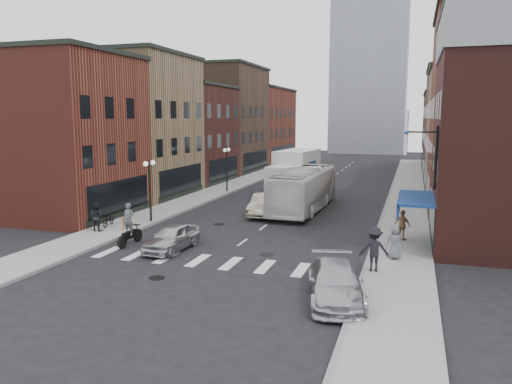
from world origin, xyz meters
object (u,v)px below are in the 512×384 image
streetlamp_near (150,179)px  ped_right_a (374,249)px  box_truck (294,174)px  curb_car (335,283)px  sedan_left_far (265,205)px  transit_bus (304,189)px  parked_bicycle (109,219)px  ped_right_c (395,242)px  streetlamp_far (227,161)px  sedan_left_near (172,237)px  ped_right_b (403,225)px  ped_left_solo (97,217)px  motorcycle_rider (129,226)px  billboard_sign (408,133)px  bike_rack (126,223)px

streetlamp_near → ped_right_a: bearing=-24.0°
box_truck → curb_car: bearing=-68.5°
streetlamp_near → sedan_left_far: streetlamp_near is taller
sedan_left_far → transit_bus: bearing=47.0°
parked_bicycle → ped_right_c: bearing=-21.6°
streetlamp_near → streetlamp_far: 14.00m
streetlamp_far → sedan_left_far: streetlamp_far is taller
box_truck → sedan_left_near: box_truck is taller
box_truck → ped_right_b: bearing=-51.9°
ped_right_b → ped_right_c: ped_right_b is taller
ped_left_solo → box_truck: bearing=-108.7°
streetlamp_near → transit_bus: size_ratio=0.36×
motorcycle_rider → transit_bus: size_ratio=0.20×
streetlamp_near → curb_car: streetlamp_near is taller
ped_right_c → transit_bus: bearing=-71.1°
billboard_sign → sedan_left_near: bearing=-169.3°
curb_car → ped_left_solo: bearing=143.1°
box_truck → transit_bus: 6.93m
ped_right_a → ped_right_c: size_ratio=1.21×
billboard_sign → curb_car: bearing=-108.6°
ped_right_c → sedan_left_far: bearing=-56.1°
bike_rack → parked_bicycle: parked_bicycle is taller
curb_car → box_truck: bearing=93.9°
ped_left_solo → motorcycle_rider: bearing=156.4°
curb_car → ped_right_b: size_ratio=2.89×
streetlamp_far → motorcycle_rider: bearing=-84.9°
billboard_sign → ped_right_c: 5.25m
ped_right_b → box_truck: bearing=-21.8°
sedan_left_far → ped_right_c: ped_right_c is taller
bike_rack → sedan_left_near: bearing=-32.9°
curb_car → motorcycle_rider: bearing=144.6°
bike_rack → curb_car: size_ratio=0.16×
sedan_left_near → ped_right_c: (11.18, 1.32, 0.28)m
ped_right_a → ped_right_b: (1.06, 6.21, -0.15)m
parked_bicycle → ped_right_b: size_ratio=1.03×
curb_car → parked_bicycle: bearing=139.2°
motorcycle_rider → billboard_sign: bearing=7.8°
motorcycle_rider → transit_bus: bearing=62.4°
curb_car → billboard_sign: bearing=58.5°
motorcycle_rider → sedan_left_near: bearing=-5.5°
billboard_sign → ped_right_a: billboard_sign is taller
streetlamp_far → parked_bicycle: 16.46m
bike_rack → box_truck: (6.48, 16.83, 1.41)m
motorcycle_rider → ped_right_a: 13.11m
billboard_sign → transit_bus: billboard_sign is taller
transit_bus → motorcycle_rider: bearing=-116.3°
sedan_left_near → ped_right_a: ped_right_a is taller
ped_right_a → billboard_sign: bearing=-117.8°
billboard_sign → box_truck: bearing=118.8°
sedan_left_far → parked_bicycle: (-8.11, -6.95, -0.17)m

